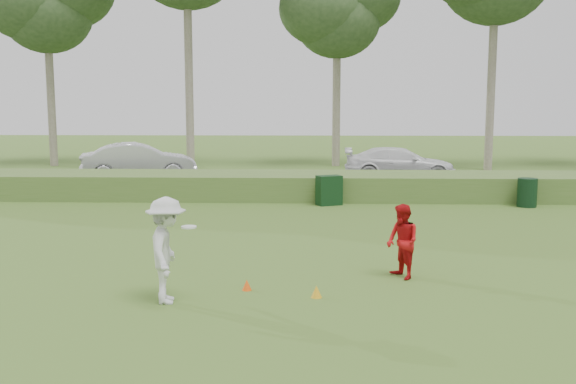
{
  "coord_description": "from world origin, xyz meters",
  "views": [
    {
      "loc": [
        0.55,
        -11.8,
        3.47
      ],
      "look_at": [
        0.0,
        4.0,
        1.3
      ],
      "focal_mm": 40.0,
      "sensor_mm": 36.0,
      "label": 1
    }
  ],
  "objects_px": {
    "player_red": "(402,242)",
    "trash_bin": "(527,193)",
    "cone_yellow": "(316,292)",
    "player_white": "(167,250)",
    "utility_cabinet": "(329,190)",
    "cone_orange": "(247,285)",
    "car_mid": "(139,161)",
    "car_right": "(400,164)"
  },
  "relations": [
    {
      "from": "player_red",
      "to": "cone_yellow",
      "type": "height_order",
      "value": "player_red"
    },
    {
      "from": "player_white",
      "to": "cone_yellow",
      "type": "distance_m",
      "value": 2.78
    },
    {
      "from": "cone_orange",
      "to": "car_right",
      "type": "distance_m",
      "value": 18.36
    },
    {
      "from": "player_white",
      "to": "utility_cabinet",
      "type": "distance_m",
      "value": 11.59
    },
    {
      "from": "player_white",
      "to": "player_red",
      "type": "distance_m",
      "value": 4.69
    },
    {
      "from": "player_white",
      "to": "trash_bin",
      "type": "bearing_deg",
      "value": -49.54
    },
    {
      "from": "player_white",
      "to": "car_right",
      "type": "height_order",
      "value": "player_white"
    },
    {
      "from": "utility_cabinet",
      "to": "car_right",
      "type": "bearing_deg",
      "value": 41.63
    },
    {
      "from": "car_mid",
      "to": "car_right",
      "type": "relative_size",
      "value": 1.01
    },
    {
      "from": "trash_bin",
      "to": "utility_cabinet",
      "type": "bearing_deg",
      "value": 178.52
    },
    {
      "from": "player_white",
      "to": "trash_bin",
      "type": "relative_size",
      "value": 1.92
    },
    {
      "from": "cone_orange",
      "to": "car_right",
      "type": "relative_size",
      "value": 0.04
    },
    {
      "from": "trash_bin",
      "to": "car_right",
      "type": "bearing_deg",
      "value": 114.12
    },
    {
      "from": "player_white",
      "to": "utility_cabinet",
      "type": "xyz_separation_m",
      "value": [
        3.16,
        11.14,
        -0.43
      ]
    },
    {
      "from": "player_white",
      "to": "car_mid",
      "type": "distance_m",
      "value": 18.55
    },
    {
      "from": "utility_cabinet",
      "to": "trash_bin",
      "type": "height_order",
      "value": "utility_cabinet"
    },
    {
      "from": "trash_bin",
      "to": "cone_yellow",
      "type": "bearing_deg",
      "value": -124.39
    },
    {
      "from": "player_red",
      "to": "trash_bin",
      "type": "xyz_separation_m",
      "value": [
        5.53,
        9.24,
        -0.26
      ]
    },
    {
      "from": "utility_cabinet",
      "to": "trash_bin",
      "type": "bearing_deg",
      "value": -24.48
    },
    {
      "from": "car_right",
      "to": "cone_orange",
      "type": "bearing_deg",
      "value": 165.89
    },
    {
      "from": "cone_orange",
      "to": "car_mid",
      "type": "distance_m",
      "value": 18.26
    },
    {
      "from": "player_white",
      "to": "utility_cabinet",
      "type": "relative_size",
      "value": 1.83
    },
    {
      "from": "trash_bin",
      "to": "car_mid",
      "type": "height_order",
      "value": "car_mid"
    },
    {
      "from": "car_mid",
      "to": "car_right",
      "type": "distance_m",
      "value": 11.85
    },
    {
      "from": "trash_bin",
      "to": "car_mid",
      "type": "bearing_deg",
      "value": 155.73
    },
    {
      "from": "trash_bin",
      "to": "car_mid",
      "type": "xyz_separation_m",
      "value": [
        -15.14,
        6.83,
        0.41
      ]
    },
    {
      "from": "cone_orange",
      "to": "car_right",
      "type": "bearing_deg",
      "value": 73.35
    },
    {
      "from": "player_red",
      "to": "utility_cabinet",
      "type": "xyz_separation_m",
      "value": [
        -1.19,
        9.42,
        -0.24
      ]
    },
    {
      "from": "player_red",
      "to": "cone_yellow",
      "type": "xyz_separation_m",
      "value": [
        -1.73,
        -1.36,
        -0.64
      ]
    },
    {
      "from": "player_red",
      "to": "trash_bin",
      "type": "height_order",
      "value": "player_red"
    },
    {
      "from": "car_mid",
      "to": "car_right",
      "type": "xyz_separation_m",
      "value": [
        11.83,
        0.56,
        -0.11
      ]
    },
    {
      "from": "player_white",
      "to": "cone_orange",
      "type": "distance_m",
      "value": 1.75
    },
    {
      "from": "cone_yellow",
      "to": "car_right",
      "type": "height_order",
      "value": "car_right"
    },
    {
      "from": "car_right",
      "to": "utility_cabinet",
      "type": "bearing_deg",
      "value": 157.17
    },
    {
      "from": "cone_orange",
      "to": "car_mid",
      "type": "xyz_separation_m",
      "value": [
        -6.58,
        17.02,
        0.8
      ]
    },
    {
      "from": "player_white",
      "to": "cone_yellow",
      "type": "bearing_deg",
      "value": -89.65
    },
    {
      "from": "utility_cabinet",
      "to": "car_right",
      "type": "distance_m",
      "value": 7.99
    },
    {
      "from": "cone_orange",
      "to": "utility_cabinet",
      "type": "height_order",
      "value": "utility_cabinet"
    },
    {
      "from": "utility_cabinet",
      "to": "car_right",
      "type": "relative_size",
      "value": 0.2
    },
    {
      "from": "car_mid",
      "to": "player_red",
      "type": "bearing_deg",
      "value": -165.35
    },
    {
      "from": "cone_orange",
      "to": "cone_yellow",
      "type": "bearing_deg",
      "value": -17.65
    },
    {
      "from": "utility_cabinet",
      "to": "player_red",
      "type": "bearing_deg",
      "value": -105.79
    }
  ]
}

